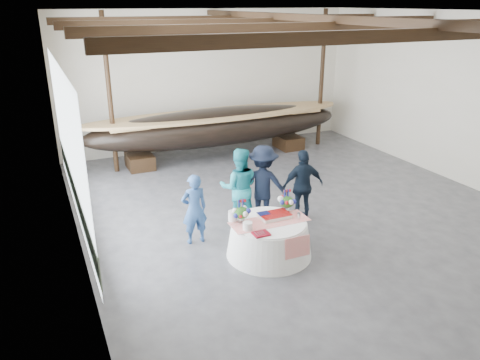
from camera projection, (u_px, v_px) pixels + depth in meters
name	position (u px, v px, depth m)	size (l,w,h in m)	color
floor	(299.00, 210.00, 11.24)	(10.00, 12.00, 0.01)	#3D3D42
wall_back	(210.00, 80.00, 15.56)	(10.00, 0.02, 4.50)	silver
wall_left	(68.00, 144.00, 8.54)	(0.02, 12.00, 4.50)	silver
wall_right	(467.00, 101.00, 12.35)	(0.02, 12.00, 4.50)	silver
ceiling	(309.00, 12.00, 9.64)	(10.00, 12.00, 0.01)	white
pavilion_structure	(289.00, 35.00, 10.50)	(9.80, 11.76, 4.50)	black
open_bay	(69.00, 151.00, 9.57)	(0.03, 7.00, 3.20)	silver
longboat_display	(219.00, 126.00, 14.72)	(8.52, 1.70, 1.60)	black
banquet_table	(269.00, 238.00, 9.15)	(1.68, 1.68, 0.72)	white
tabletop_items	(264.00, 211.00, 9.11)	(1.56, 0.98, 0.40)	red
guest_woman_blue	(194.00, 209.00, 9.50)	(0.54, 0.36, 1.49)	navy
guest_woman_teal	(239.00, 187.00, 10.23)	(0.86, 0.67, 1.78)	teal
guest_man_left	(263.00, 185.00, 10.36)	(1.16, 0.67, 1.80)	black
guest_man_right	(303.00, 186.00, 10.48)	(0.98, 0.41, 1.67)	black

